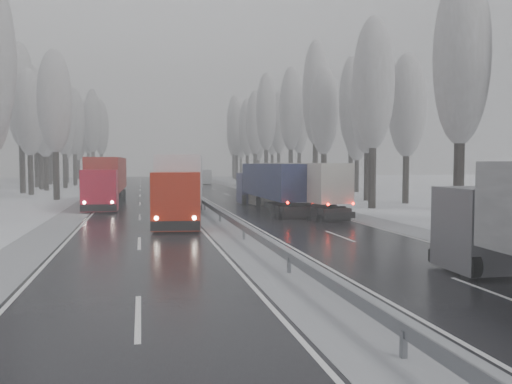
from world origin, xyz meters
name	(u,v)px	position (x,y,z in m)	size (l,w,h in m)	color
ground	(330,305)	(0.00, 0.00, 0.00)	(260.00, 260.00, 0.00)	white
carriageway_right	(261,207)	(5.25, 30.00, 0.01)	(7.50, 200.00, 0.03)	black
carriageway_left	(140,210)	(-5.25, 30.00, 0.01)	(7.50, 200.00, 0.03)	black
median_slush	(202,208)	(0.00, 30.00, 0.02)	(3.00, 200.00, 0.04)	#989BA0
shoulder_right	(314,206)	(10.20, 30.00, 0.02)	(2.40, 200.00, 0.04)	#989BA0
shoulder_left	(78,211)	(-10.20, 30.00, 0.02)	(2.40, 200.00, 0.04)	#989BA0
median_guardrail	(202,202)	(0.00, 29.99, 0.60)	(0.12, 200.00, 0.76)	slate
tree_16	(462,58)	(15.04, 15.67, 10.67)	(3.60, 3.60, 16.53)	black
tree_18	(373,84)	(14.51, 27.03, 10.70)	(3.60, 3.60, 16.58)	black
tree_19	(407,106)	(20.02, 31.03, 9.42)	(3.60, 3.60, 14.57)	black
tree_20	(368,103)	(17.90, 35.17, 10.14)	(3.60, 3.60, 15.71)	black
tree_21	(371,91)	(20.12, 39.17, 12.00)	(3.60, 3.60, 18.62)	black
tree_22	(324,112)	(17.02, 45.60, 10.24)	(3.60, 3.60, 15.86)	black
tree_23	(357,127)	(23.31, 49.60, 8.77)	(3.60, 3.60, 13.55)	black
tree_24	(316,94)	(17.90, 51.02, 13.19)	(3.60, 3.60, 20.49)	black
tree_25	(351,104)	(24.81, 55.02, 12.52)	(3.60, 3.60, 19.44)	black
tree_26	(291,110)	(17.56, 61.27, 12.10)	(3.60, 3.60, 18.78)	black
tree_27	(325,118)	(24.72, 65.27, 11.36)	(3.60, 3.60, 17.62)	black
tree_28	(266,113)	(16.34, 71.95, 12.64)	(3.60, 3.60, 19.62)	black
tree_29	(299,121)	(23.71, 75.95, 11.67)	(3.60, 3.60, 18.11)	black
tree_30	(255,124)	(16.56, 81.70, 11.52)	(3.60, 3.60, 17.86)	black
tree_31	(279,123)	(22.48, 85.70, 11.97)	(3.60, 3.60, 18.58)	black
tree_32	(247,128)	(16.63, 89.21, 11.18)	(3.60, 3.60, 17.33)	black
tree_33	(258,138)	(19.77, 93.21, 9.26)	(3.60, 3.60, 14.33)	black
tree_34	(237,129)	(15.73, 96.32, 11.37)	(3.60, 3.60, 17.63)	black
tree_35	(272,129)	(24.94, 100.32, 11.77)	(3.60, 3.60, 18.25)	black
tree_36	(234,125)	(17.04, 106.16, 13.02)	(3.60, 3.60, 20.23)	black
tree_37	(259,136)	(24.02, 110.16, 10.56)	(3.60, 3.60, 16.37)	black
tree_38	(233,134)	(18.73, 116.73, 11.59)	(3.60, 3.60, 17.97)	black
tree_39	(241,139)	(21.55, 120.73, 10.45)	(3.60, 3.60, 16.19)	black
tree_62	(54,102)	(-13.94, 43.73, 10.36)	(3.60, 3.60, 16.04)	black
tree_64	(29,113)	(-18.26, 52.71, 9.96)	(3.60, 3.60, 15.42)	black
tree_65	(20,96)	(-20.05, 56.71, 12.55)	(3.60, 3.60, 19.48)	black
tree_66	(45,121)	(-18.16, 62.35, 9.84)	(3.60, 3.60, 15.23)	black
tree_67	(40,115)	(-19.54, 66.35, 11.03)	(3.60, 3.60, 17.09)	black
tree_68	(64,119)	(-16.58, 69.11, 10.75)	(3.60, 3.60, 16.65)	black
tree_69	(35,109)	(-21.42, 73.11, 12.46)	(3.60, 3.60, 19.35)	black
tree_70	(74,122)	(-16.33, 79.19, 11.03)	(3.60, 3.60, 17.09)	black
tree_71	(49,114)	(-21.09, 83.19, 12.63)	(3.60, 3.60, 19.61)	black
tree_72	(66,132)	(-18.93, 88.54, 9.76)	(3.60, 3.60, 15.11)	black
tree_73	(54,126)	(-21.82, 92.54, 11.11)	(3.60, 3.60, 17.22)	black
tree_74	(92,122)	(-15.07, 99.33, 12.67)	(3.60, 3.60, 19.68)	black
tree_75	(50,126)	(-24.20, 103.33, 11.99)	(3.60, 3.60, 18.60)	black
tree_76	(101,128)	(-14.05, 108.72, 11.95)	(3.60, 3.60, 18.55)	black
tree_77	(78,140)	(-19.66, 112.72, 9.26)	(3.60, 3.60, 14.32)	black
tree_78	(88,127)	(-17.56, 115.31, 12.59)	(3.60, 3.60, 19.55)	black
tree_79	(78,134)	(-20.33, 119.31, 11.01)	(3.60, 3.60, 17.07)	black
truck_blue_box	(270,183)	(5.26, 26.90, 2.27)	(2.63, 15.19, 3.88)	#1F204F
truck_cream_box	(293,184)	(6.65, 24.95, 2.30)	(4.10, 15.49, 3.94)	#9D9B8B
box_truck_distant	(205,177)	(6.38, 78.65, 1.40)	(3.02, 7.53, 2.74)	#A9ACB0
truck_red_white	(182,182)	(-2.29, 22.71, 2.61)	(4.89, 17.57, 4.47)	#A81A09
truck_red_red	(107,178)	(-8.20, 35.18, 2.59)	(3.06, 17.37, 4.44)	#B30A20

